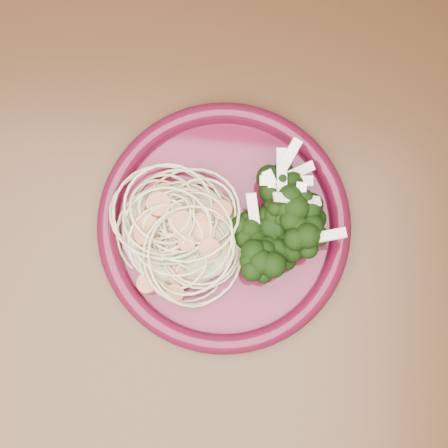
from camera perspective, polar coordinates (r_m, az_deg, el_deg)
dining_table at (r=0.74m, az=-6.94°, el=-3.68°), size 1.20×0.80×0.75m
dinner_plate at (r=0.63m, az=-0.00°, el=-0.13°), size 0.32×0.32×0.02m
spaghetti_pile at (r=0.62m, az=-3.99°, el=-0.78°), size 0.15×0.14×0.03m
scallop_cluster at (r=0.59m, az=-4.22°, el=-0.36°), size 0.15×0.15×0.04m
broccoli_pile at (r=0.61m, az=4.94°, el=1.10°), size 0.13×0.17×0.05m
onion_garnish at (r=0.58m, az=5.20°, el=1.59°), size 0.09×0.11×0.05m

